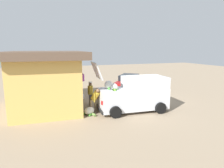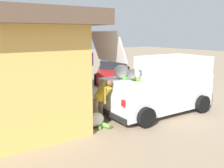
# 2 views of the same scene
# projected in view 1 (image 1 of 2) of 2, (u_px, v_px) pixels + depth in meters

# --- Properties ---
(ground_plane) EXTENTS (60.00, 60.00, 0.00)m
(ground_plane) POSITION_uv_depth(u_px,v_px,m) (138.00, 100.00, 14.01)
(ground_plane) COLOR gray
(storefront_bar) EXTENTS (6.25, 4.96, 3.55)m
(storefront_bar) POSITION_uv_depth(u_px,v_px,m) (47.00, 79.00, 11.84)
(storefront_bar) COLOR #E0B259
(storefront_bar) RESTS_ON ground_plane
(delivery_van) EXTENTS (2.39, 4.51, 2.98)m
(delivery_van) POSITION_uv_depth(u_px,v_px,m) (135.00, 94.00, 11.52)
(delivery_van) COLOR silver
(delivery_van) RESTS_ON ground_plane
(parked_sedan) EXTENTS (4.52, 4.14, 1.31)m
(parked_sedan) POSITION_uv_depth(u_px,v_px,m) (129.00, 82.00, 18.04)
(parked_sedan) COLOR maroon
(parked_sedan) RESTS_ON ground_plane
(vendor_standing) EXTENTS (0.53, 0.45, 1.60)m
(vendor_standing) POSITION_uv_depth(u_px,v_px,m) (90.00, 92.00, 12.46)
(vendor_standing) COLOR #4C4C51
(vendor_standing) RESTS_ON ground_plane
(customer_bending) EXTENTS (0.71, 0.64, 1.47)m
(customer_bending) POSITION_uv_depth(u_px,v_px,m) (95.00, 98.00, 11.08)
(customer_bending) COLOR #726047
(customer_bending) RESTS_ON ground_plane
(unloaded_banana_pile) EXTENTS (0.92, 0.82, 0.43)m
(unloaded_banana_pile) POSITION_uv_depth(u_px,v_px,m) (90.00, 111.00, 10.91)
(unloaded_banana_pile) COLOR silver
(unloaded_banana_pile) RESTS_ON ground_plane
(paint_bucket) EXTENTS (0.32, 0.32, 0.31)m
(paint_bucket) POSITION_uv_depth(u_px,v_px,m) (82.00, 97.00, 14.41)
(paint_bucket) COLOR silver
(paint_bucket) RESTS_ON ground_plane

